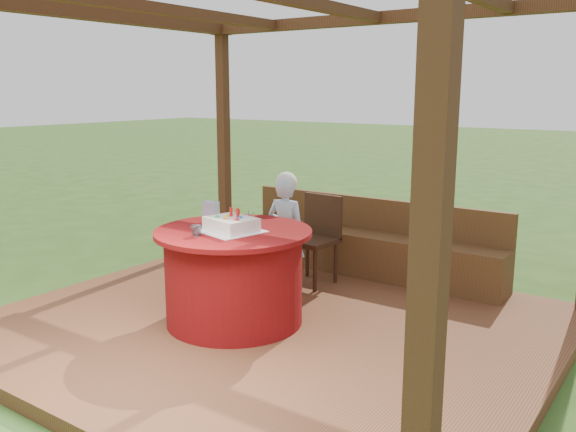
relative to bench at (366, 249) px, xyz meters
The scene contains 10 objects.
ground 1.76m from the bench, 90.00° to the right, with size 60.00×60.00×0.00m, color #2A4E1A.
deck 1.75m from the bench, 90.00° to the right, with size 4.50×4.00×0.12m, color brown.
pergola 2.65m from the bench, 90.00° to the right, with size 4.50×4.00×2.72m.
bench is the anchor object (origin of this frame).
table 1.92m from the bench, 97.67° to the right, with size 1.31×1.31×0.81m.
chair 0.68m from the bench, 116.29° to the right, with size 0.47×0.47×0.90m.
elderly_woman 1.08m from the bench, 111.90° to the right, with size 0.43×0.30×1.18m.
birthday_cake 2.06m from the bench, 96.61° to the right, with size 0.53×0.53×0.19m.
gift_bag 1.99m from the bench, 108.42° to the right, with size 0.13×0.08×0.19m, color #D88CC0.
drinking_glass 2.33m from the bench, 99.07° to the right, with size 0.09×0.09×0.09m, color silver.
Camera 1 is at (2.94, -3.95, 2.07)m, focal length 38.00 mm.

